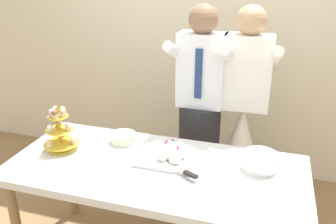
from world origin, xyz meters
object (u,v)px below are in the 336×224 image
Objects in this scene: round_cake at (123,139)px; person_groom at (199,125)px; dessert_table at (155,177)px; cupcake_stand at (60,131)px; person_bride at (240,147)px; plate_stack at (260,161)px; main_cake_tray at (172,154)px.

round_cake is 0.14× the size of person_groom.
round_cake is (-0.30, 0.22, 0.11)m from dessert_table.
cupcake_stand is at bearing 177.82° from dessert_table.
plate_stack is at bearing -74.79° from person_bride.
person_bride is at bearing 35.63° from round_cake.
round_cake is (-0.91, 0.06, -0.02)m from plate_stack.
main_cake_tray reaches higher than dessert_table.
plate_stack is (0.60, 0.16, 0.12)m from dessert_table.
round_cake is at bearing 163.15° from main_cake_tray.
person_bride is at bearing 105.21° from plate_stack.
cupcake_stand is 0.18× the size of person_groom.
cupcake_stand is at bearing -173.96° from plate_stack.
cupcake_stand is 0.74m from main_cake_tray.
dessert_table is at bearing -126.59° from main_cake_tray.
dessert_table is at bearing -35.62° from round_cake.
main_cake_tray is 1.98× the size of plate_stack.
dessert_table is 1.08× the size of person_groom.
plate_stack is at bearing 6.04° from cupcake_stand.
round_cake is (-0.38, 0.11, -0.01)m from main_cake_tray.
cupcake_stand is 1.44× the size of plate_stack.
person_bride is at bearing 59.52° from dessert_table.
dessert_table is 1.08× the size of person_bride.
plate_stack is (0.53, 0.06, 0.01)m from main_cake_tray.
cupcake_stand is at bearing -138.59° from person_groom.
dessert_table is at bearing -99.69° from person_groom.
person_groom is at bearing 41.41° from cupcake_stand.
plate_stack is 0.88× the size of round_cake.
cupcake_stand reaches higher than dessert_table.
dessert_table is 8.49× the size of plate_stack.
dessert_table is at bearing -165.30° from plate_stack.
main_cake_tray is at bearing 53.41° from dessert_table.
person_groom is at bearing 80.31° from dessert_table.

